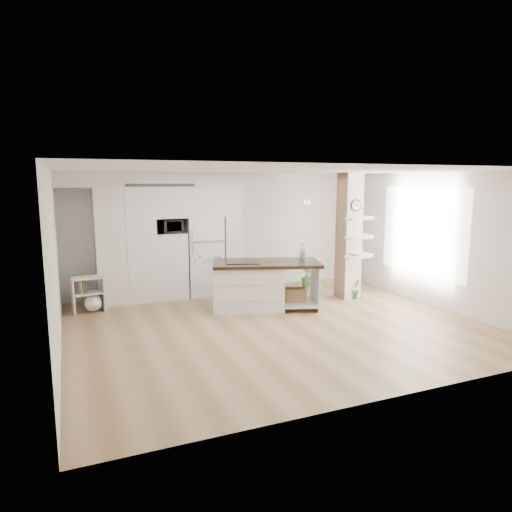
{
  "coord_description": "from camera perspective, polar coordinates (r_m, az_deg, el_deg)",
  "views": [
    {
      "loc": [
        -3.31,
        -7.02,
        2.52
      ],
      "look_at": [
        -0.0,
        0.9,
        1.11
      ],
      "focal_mm": 32.0,
      "sensor_mm": 36.0,
      "label": 1
    }
  ],
  "objects": [
    {
      "name": "cabinet_wall",
      "position": [
        9.92,
        -11.76,
        3.28
      ],
      "size": [
        4.0,
        0.71,
        2.7
      ],
      "color": "white",
      "rests_on": "floor"
    },
    {
      "name": "microwave",
      "position": [
        9.9,
        -10.74,
        3.67
      ],
      "size": [
        0.54,
        0.37,
        0.3
      ],
      "primitive_type": "imported",
      "color": "#2D2D2D",
      "rests_on": "cabinet_wall"
    },
    {
      "name": "column",
      "position": [
        10.01,
        12.15,
        2.43
      ],
      "size": [
        0.69,
        0.9,
        2.7
      ],
      "color": "silver",
      "rests_on": "floor"
    },
    {
      "name": "shelf_plant",
      "position": [
        10.27,
        12.81,
        3.55
      ],
      "size": [
        0.27,
        0.23,
        0.3
      ],
      "primitive_type": "imported",
      "color": "#347930",
      "rests_on": "column"
    },
    {
      "name": "floor",
      "position": [
        8.16,
        2.46,
        -8.66
      ],
      "size": [
        7.0,
        6.0,
        0.01
      ],
      "primitive_type": "cube",
      "color": "tan",
      "rests_on": "ground"
    },
    {
      "name": "floor_plant_b",
      "position": [
        11.14,
        6.34,
        -2.53
      ],
      "size": [
        0.34,
        0.34,
        0.48
      ],
      "primitive_type": "imported",
      "rotation": [
        0.0,
        0.0,
        0.35
      ],
      "color": "#347930",
      "rests_on": "floor"
    },
    {
      "name": "refrigerator",
      "position": [
        10.23,
        -6.58,
        0.03
      ],
      "size": [
        0.78,
        0.69,
        1.75
      ],
      "color": "white",
      "rests_on": "floor"
    },
    {
      "name": "decor_bowl",
      "position": [
        9.83,
        12.47,
        0.23
      ],
      "size": [
        0.22,
        0.22,
        0.05
      ],
      "primitive_type": "imported",
      "color": "white",
      "rests_on": "column"
    },
    {
      "name": "kitchen_island",
      "position": [
        9.09,
        -0.22,
        -3.56
      ],
      "size": [
        2.31,
        1.62,
        1.52
      ],
      "rotation": [
        0.0,
        0.0,
        -0.33
      ],
      "color": "white",
      "rests_on": "floor"
    },
    {
      "name": "bookshelf",
      "position": [
        9.45,
        -20.05,
        -4.79
      ],
      "size": [
        0.62,
        0.4,
        0.7
      ],
      "rotation": [
        0.0,
        0.0,
        0.11
      ],
      "color": "white",
      "rests_on": "floor"
    },
    {
      "name": "window",
      "position": [
        10.04,
        20.08,
        2.94
      ],
      "size": [
        0.0,
        2.4,
        2.4
      ],
      "primitive_type": "plane",
      "rotation": [
        1.57,
        0.0,
        -1.57
      ],
      "color": "white",
      "rests_on": "room"
    },
    {
      "name": "floor_plant_a",
      "position": [
        10.13,
        12.28,
        -4.01
      ],
      "size": [
        0.29,
        0.26,
        0.43
      ],
      "primitive_type": "imported",
      "rotation": [
        0.0,
        0.0,
        0.33
      ],
      "color": "#347930",
      "rests_on": "floor"
    },
    {
      "name": "pendant_light",
      "position": [
        8.76,
        12.33,
        6.51
      ],
      "size": [
        0.12,
        0.12,
        0.1
      ],
      "primitive_type": "cylinder",
      "color": "white",
      "rests_on": "room"
    },
    {
      "name": "room",
      "position": [
        7.79,
        2.56,
        4.43
      ],
      "size": [
        7.04,
        6.04,
        2.72
      ],
      "color": "white",
      "rests_on": "ground"
    }
  ]
}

